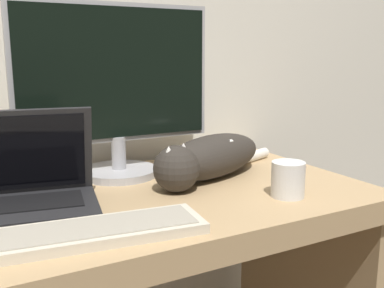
{
  "coord_description": "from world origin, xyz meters",
  "views": [
    {
      "loc": [
        -0.31,
        -0.66,
        1.07
      ],
      "look_at": [
        0.21,
        0.29,
        0.85
      ],
      "focal_mm": 42.0,
      "sensor_mm": 36.0,
      "label": 1
    }
  ],
  "objects_px": {
    "external_keyboard": "(91,232)",
    "cat": "(208,157)",
    "laptop": "(15,192)",
    "monitor": "(116,89)",
    "coffee_mug": "(288,179)"
  },
  "relations": [
    {
      "from": "external_keyboard",
      "to": "coffee_mug",
      "type": "height_order",
      "value": "coffee_mug"
    },
    {
      "from": "monitor",
      "to": "external_keyboard",
      "type": "height_order",
      "value": "monitor"
    },
    {
      "from": "monitor",
      "to": "coffee_mug",
      "type": "relative_size",
      "value": 6.45
    },
    {
      "from": "external_keyboard",
      "to": "cat",
      "type": "relative_size",
      "value": 0.9
    },
    {
      "from": "cat",
      "to": "coffee_mug",
      "type": "bearing_deg",
      "value": -87.58
    },
    {
      "from": "external_keyboard",
      "to": "coffee_mug",
      "type": "distance_m",
      "value": 0.49
    },
    {
      "from": "monitor",
      "to": "laptop",
      "type": "relative_size",
      "value": 1.47
    },
    {
      "from": "external_keyboard",
      "to": "monitor",
      "type": "bearing_deg",
      "value": 70.56
    },
    {
      "from": "laptop",
      "to": "external_keyboard",
      "type": "bearing_deg",
      "value": -54.41
    },
    {
      "from": "external_keyboard",
      "to": "coffee_mug",
      "type": "relative_size",
      "value": 5.19
    },
    {
      "from": "cat",
      "to": "external_keyboard",
      "type": "bearing_deg",
      "value": -168.39
    },
    {
      "from": "laptop",
      "to": "cat",
      "type": "relative_size",
      "value": 0.76
    },
    {
      "from": "coffee_mug",
      "to": "monitor",
      "type": "bearing_deg",
      "value": 127.81
    },
    {
      "from": "monitor",
      "to": "external_keyboard",
      "type": "relative_size",
      "value": 1.24
    },
    {
      "from": "external_keyboard",
      "to": "cat",
      "type": "xyz_separation_m",
      "value": [
        0.39,
        0.24,
        0.05
      ]
    }
  ]
}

